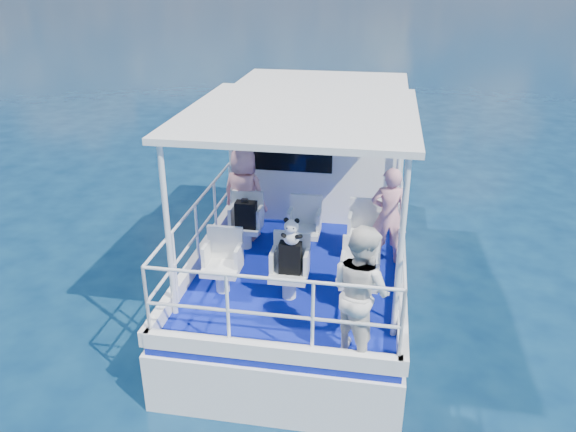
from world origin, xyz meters
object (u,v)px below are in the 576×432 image
object	(u,v)px
backpack_center	(290,258)
passenger_port_fwd	(244,194)
passenger_stbd_aft	(361,292)
panda	(292,231)

from	to	relation	value
backpack_center	passenger_port_fwd	bearing A→B (deg)	121.35
passenger_stbd_aft	backpack_center	size ratio (longest dim) A/B	3.67
passenger_port_fwd	passenger_stbd_aft	bearing A→B (deg)	141.01
passenger_stbd_aft	passenger_port_fwd	bearing A→B (deg)	-7.68
backpack_center	passenger_stbd_aft	bearing A→B (deg)	-46.02
passenger_port_fwd	panda	xyz separation A→B (m)	(1.03, -1.69, 0.24)
passenger_stbd_aft	backpack_center	distance (m)	1.36
passenger_port_fwd	backpack_center	size ratio (longest dim) A/B	3.50
passenger_port_fwd	passenger_stbd_aft	xyz separation A→B (m)	(1.95, -2.63, 0.04)
passenger_port_fwd	panda	world-z (taller)	passenger_port_fwd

